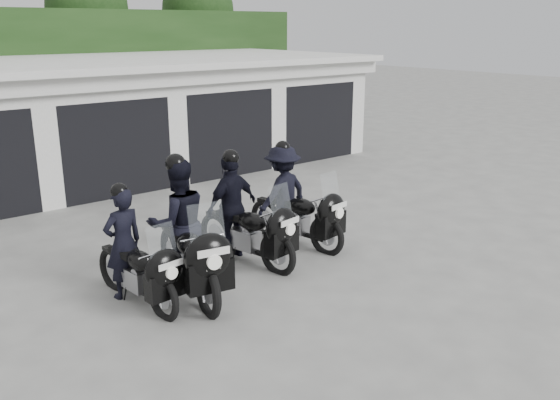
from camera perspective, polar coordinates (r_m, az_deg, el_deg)
ground at (r=9.70m, az=-1.39°, el=-6.65°), size 80.00×80.00×0.00m
garage_block at (r=16.25m, az=-19.24°, el=7.14°), size 16.40×6.80×2.96m
background_vegetation at (r=20.84m, az=-23.41°, el=12.32°), size 20.00×3.90×5.80m
police_bike_a at (r=8.58m, az=-13.84°, el=-5.27°), size 0.72×2.02×1.76m
police_bike_b at (r=8.80m, az=-9.28°, el=-3.16°), size 1.15×2.38×2.09m
police_bike_c at (r=9.83m, az=-3.90°, el=-1.29°), size 1.13×2.20×1.93m
police_bike_d at (r=10.63m, az=0.93°, el=0.11°), size 1.22×2.18×1.91m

